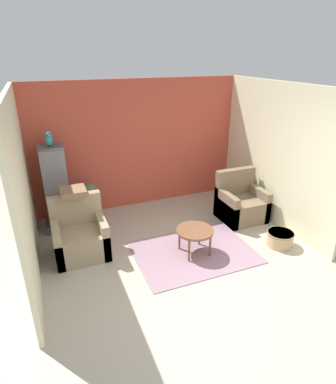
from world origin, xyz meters
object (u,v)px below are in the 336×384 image
object	(u,v)px
wicker_basket	(280,238)
parrot	(49,139)
coffee_table	(195,232)
armchair_left	(80,237)
armchair_right	(241,204)
potted_plant	(90,198)
birdcage	(57,190)

from	to	relation	value
wicker_basket	parrot	bearing A→B (deg)	148.29
coffee_table	armchair_left	size ratio (longest dim) A/B	0.63
armchair_right	potted_plant	xyz separation A→B (m)	(-2.74, 1.11, 0.14)
birdcage	parrot	bearing A→B (deg)	90.00
birdcage	wicker_basket	distance (m)	4.05
armchair_left	wicker_basket	xyz separation A→B (m)	(3.18, -1.03, -0.17)
armchair_right	potted_plant	size ratio (longest dim) A/B	1.29
armchair_right	birdcage	bearing A→B (deg)	163.29
parrot	armchair_right	bearing A→B (deg)	-16.75
coffee_table	wicker_basket	bearing A→B (deg)	-13.37
armchair_left	armchair_right	bearing A→B (deg)	1.39
armchair_left	potted_plant	xyz separation A→B (m)	(0.37, 1.18, 0.14)
parrot	potted_plant	xyz separation A→B (m)	(0.59, 0.10, -1.24)
coffee_table	birdcage	bearing A→B (deg)	137.99
birdcage	parrot	world-z (taller)	parrot
coffee_table	armchair_right	xyz separation A→B (m)	(1.38, 0.76, -0.09)
parrot	wicker_basket	bearing A→B (deg)	-31.71
armchair_left	parrot	size ratio (longest dim) A/B	3.56
armchair_right	potted_plant	world-z (taller)	armchair_right
potted_plant	armchair_right	bearing A→B (deg)	-22.00
armchair_right	parrot	size ratio (longest dim) A/B	3.56
coffee_table	armchair_left	distance (m)	1.85
armchair_right	wicker_basket	xyz separation A→B (m)	(0.07, -1.10, -0.17)
armchair_left	parrot	bearing A→B (deg)	101.82
coffee_table	potted_plant	bearing A→B (deg)	126.10
potted_plant	wicker_basket	distance (m)	3.59
parrot	wicker_basket	xyz separation A→B (m)	(3.40, -2.10, -1.55)
armchair_right	birdcage	world-z (taller)	birdcage
armchair_right	wicker_basket	distance (m)	1.12
armchair_left	armchair_right	size ratio (longest dim) A/B	1.00
armchair_left	birdcage	bearing A→B (deg)	101.84
coffee_table	wicker_basket	distance (m)	1.52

